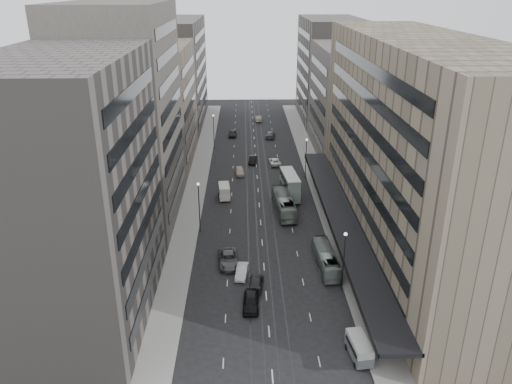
{
  "coord_description": "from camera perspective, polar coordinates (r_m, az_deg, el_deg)",
  "views": [
    {
      "loc": [
        -2.64,
        -58.91,
        36.33
      ],
      "look_at": [
        -0.74,
        15.89,
        5.07
      ],
      "focal_mm": 35.0,
      "sensor_mm": 36.0,
      "label": 1
    }
  ],
  "objects": [
    {
      "name": "sedan_3",
      "position": [
        65.55,
        -0.01,
        -10.29
      ],
      "size": [
        2.35,
        4.75,
        1.33
      ],
      "primitive_type": "imported",
      "rotation": [
        0.0,
        0.0,
        3.03
      ],
      "color": "black",
      "rests_on": "ground"
    },
    {
      "name": "sedan_1",
      "position": [
        67.79,
        -1.62,
        -9.06
      ],
      "size": [
        1.97,
        4.31,
        1.37
      ],
      "primitive_type": "imported",
      "rotation": [
        0.0,
        0.0,
        -0.13
      ],
      "color": "silver",
      "rests_on": "ground"
    },
    {
      "name": "bus_far",
      "position": [
        85.43,
        3.19,
        -1.35
      ],
      "size": [
        3.61,
        11.68,
        3.2
      ],
      "primitive_type": "imported",
      "rotation": [
        0.0,
        0.0,
        3.22
      ],
      "color": "gray",
      "rests_on": "ground"
    },
    {
      "name": "lamp_right_far",
      "position": [
        99.7,
        5.74,
        4.37
      ],
      "size": [
        0.44,
        0.44,
        8.32
      ],
      "color": "#262628",
      "rests_on": "ground"
    },
    {
      "name": "sedan_7",
      "position": [
        128.25,
        1.62,
        6.58
      ],
      "size": [
        2.92,
        5.71,
        1.59
      ],
      "primitive_type": "imported",
      "rotation": [
        0.0,
        0.0,
        3.01
      ],
      "color": "#515154",
      "rests_on": "ground"
    },
    {
      "name": "sedan_9",
      "position": [
        144.1,
        0.25,
        8.39
      ],
      "size": [
        2.0,
        4.85,
        1.56
      ],
      "primitive_type": "imported",
      "rotation": [
        0.0,
        0.0,
        3.22
      ],
      "color": "#B6A997",
      "rests_on": "ground"
    },
    {
      "name": "lamp_right_near",
      "position": [
        63.47,
        10.03,
        -7.08
      ],
      "size": [
        0.44,
        0.44,
        8.32
      ],
      "color": "#262628",
      "rests_on": "ground"
    },
    {
      "name": "bus_near",
      "position": [
        69.94,
        7.98,
        -7.56
      ],
      "size": [
        2.78,
        9.98,
        2.75
      ],
      "primitive_type": "imported",
      "rotation": [
        0.0,
        0.0,
        3.19
      ],
      "color": "gray",
      "rests_on": "ground"
    },
    {
      "name": "vw_microbus",
      "position": [
        55.56,
        11.71,
        -17.02
      ],
      "size": [
        2.35,
        4.43,
        2.29
      ],
      "rotation": [
        0.0,
        0.0,
        0.12
      ],
      "color": "#505557",
      "rests_on": "ground"
    },
    {
      "name": "sedan_2",
      "position": [
        70.43,
        -3.17,
        -7.64
      ],
      "size": [
        3.22,
        6.11,
        1.64
      ],
      "primitive_type": "imported",
      "rotation": [
        0.0,
        0.0,
        0.09
      ],
      "color": "#515154",
      "rests_on": "ground"
    },
    {
      "name": "building_left_d",
      "position": [
        140.98,
        -9.38,
        13.27
      ],
      "size": [
        15.0,
        38.0,
        28.0
      ],
      "primitive_type": "cube",
      "color": "#5F5A55",
      "rests_on": "ground"
    },
    {
      "name": "building_left_c",
      "position": [
        109.23,
        -11.53,
        9.62
      ],
      "size": [
        15.0,
        28.0,
        25.0
      ],
      "primitive_type": "cube",
      "color": "gray",
      "rests_on": "ground"
    },
    {
      "name": "department_store",
      "position": [
        74.26,
        17.61,
        4.86
      ],
      "size": [
        19.2,
        60.0,
        30.0
      ],
      "color": "gray",
      "rests_on": "ground"
    },
    {
      "name": "sedan_5",
      "position": [
        109.51,
        -0.35,
        3.71
      ],
      "size": [
        2.08,
        4.65,
        1.48
      ],
      "primitive_type": "imported",
      "rotation": [
        0.0,
        0.0,
        -0.12
      ],
      "color": "black",
      "rests_on": "ground"
    },
    {
      "name": "double_decker",
      "position": [
        91.21,
        3.88,
        0.84
      ],
      "size": [
        3.32,
        8.64,
        4.61
      ],
      "rotation": [
        0.0,
        0.0,
        0.1
      ],
      "color": "gray",
      "rests_on": "ground"
    },
    {
      "name": "building_left_b",
      "position": [
        82.46,
        -14.8,
        8.37
      ],
      "size": [
        15.0,
        26.0,
        34.0
      ],
      "primitive_type": "cube",
      "color": "#514D46",
      "rests_on": "ground"
    },
    {
      "name": "lamp_left_near",
      "position": [
        77.77,
        -6.54,
        -1.08
      ],
      "size": [
        0.44,
        0.44,
        8.32
      ],
      "color": "#262628",
      "rests_on": "ground"
    },
    {
      "name": "sidewalk_right",
      "position": [
        104.04,
        6.73,
        2.12
      ],
      "size": [
        4.0,
        125.0,
        0.15
      ],
      "primitive_type": "cube",
      "color": "gray",
      "rests_on": "ground"
    },
    {
      "name": "building_left_a",
      "position": [
        58.34,
        -20.21,
        -0.24
      ],
      "size": [
        15.0,
        28.0,
        30.0
      ],
      "primitive_type": "cube",
      "color": "#5F5A55",
      "rests_on": "ground"
    },
    {
      "name": "sidewalk_left",
      "position": [
        103.43,
        -6.56,
        2.0
      ],
      "size": [
        4.0,
        125.0,
        0.15
      ],
      "primitive_type": "cube",
      "color": "gray",
      "rests_on": "ground"
    },
    {
      "name": "sedan_0",
      "position": [
        61.81,
        -0.59,
        -12.39
      ],
      "size": [
        2.15,
        4.92,
        1.65
      ],
      "primitive_type": "imported",
      "rotation": [
        0.0,
        0.0,
        -0.04
      ],
      "color": "black",
      "rests_on": "ground"
    },
    {
      "name": "ground",
      "position": [
        69.27,
        0.96,
        -8.96
      ],
      "size": [
        220.0,
        220.0,
        0.0
      ],
      "primitive_type": "plane",
      "color": "black",
      "rests_on": "ground"
    },
    {
      "name": "lamp_left_far",
      "position": [
        118.3,
        -4.87,
        7.34
      ],
      "size": [
        0.44,
        0.44,
        8.32
      ],
      "color": "#262628",
      "rests_on": "ground"
    },
    {
      "name": "panel_van",
      "position": [
        91.01,
        -3.65,
        0.1
      ],
      "size": [
        2.4,
        4.38,
        2.66
      ],
      "rotation": [
        0.0,
        0.0,
        0.09
      ],
      "color": "silver",
      "rests_on": "ground"
    },
    {
      "name": "sedan_4",
      "position": [
        102.68,
        -1.88,
        2.4
      ],
      "size": [
        2.09,
        4.6,
        1.53
      ],
      "primitive_type": "imported",
      "rotation": [
        0.0,
        0.0,
        0.06
      ],
      "color": "beige",
      "rests_on": "ground"
    },
    {
      "name": "sedan_6",
      "position": [
        108.59,
        2.14,
        3.5
      ],
      "size": [
        2.74,
        5.2,
        1.4
      ],
      "primitive_type": "imported",
      "rotation": [
        0.0,
        0.0,
        3.23
      ],
      "color": "white",
      "rests_on": "ground"
    },
    {
      "name": "building_right_mid",
      "position": [
        116.09,
        10.75,
        10.19
      ],
      "size": [
        15.0,
        28.0,
        24.0
      ],
      "primitive_type": "cube",
      "color": "#514D46",
      "rests_on": "ground"
    },
    {
      "name": "building_right_far",
      "position": [
        144.7,
        8.4,
        13.57
      ],
      "size": [
        15.0,
        32.0,
        28.0
      ],
      "primitive_type": "cube",
      "color": "#5F5A55",
      "rests_on": "ground"
    },
    {
      "name": "sedan_8",
      "position": [
        129.37,
        -2.68,
        6.71
      ],
      "size": [
        2.0,
        4.75,
        1.61
      ],
      "primitive_type": "imported",
      "rotation": [
        0.0,
        0.0,
        -0.02
      ],
      "color": "#232325",
      "rests_on": "ground"
    }
  ]
}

